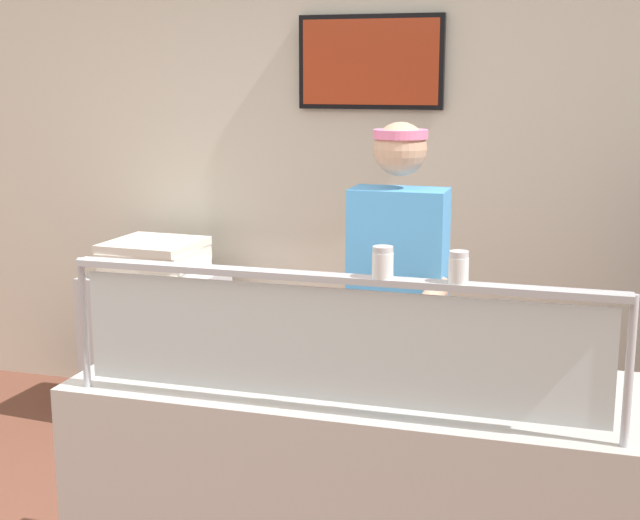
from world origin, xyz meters
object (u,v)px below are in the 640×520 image
Objects in this scene: pizza_tray at (330,363)px; worker_figure at (398,311)px; pepper_flake_shaker at (459,269)px; pizza_server at (322,358)px; pizza_box_stack at (155,257)px; parmesan_shaker at (383,264)px.

worker_figure is at bearing 79.46° from pizza_tray.
pizza_tray is 0.62m from worker_figure.
worker_figure is (-0.37, 1.01, -0.41)m from pepper_flake_shaker.
pizza_server is at bearing 142.76° from pepper_flake_shaker.
pizza_server is 2.15m from pizza_box_stack.
pizza_tray is at bearing 123.83° from parmesan_shaker.
parmesan_shaker reaches higher than pizza_box_stack.
parmesan_shaker is at bearing -54.94° from pizza_server.
pizza_box_stack reaches higher than pizza_server.
worker_figure reaches higher than pepper_flake_shaker.
pizza_server is 3.13× the size of pepper_flake_shaker.
pizza_box_stack is at bearing 134.60° from pepper_flake_shaker.
pepper_flake_shaker reaches higher than pizza_box_stack.
worker_figure is at bearing 75.50° from pizza_server.
pizza_server is 3.08× the size of parmesan_shaker.
pepper_flake_shaker is at bearing -45.40° from pizza_box_stack.
pizza_box_stack is at bearing 132.98° from pizza_tray.
worker_figure is (0.14, 0.63, 0.02)m from pizza_server.
pepper_flake_shaker is at bearing -69.76° from worker_figure.
pizza_server is 0.65m from parmesan_shaker.
parmesan_shaker is 0.18× the size of pizza_box_stack.
pizza_box_stack is (-1.46, 1.57, -0.02)m from pizza_tray.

